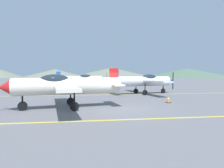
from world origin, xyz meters
TOP-DOWN VIEW (x-y plane):
  - ground_plane at (0.00, 0.00)m, footprint 400.00×400.00m
  - apron_line_near at (0.00, -3.49)m, footprint 80.00×0.16m
  - apron_line_far at (0.00, 8.83)m, footprint 80.00×0.16m
  - airplane_near at (-3.88, 0.38)m, footprint 8.35×9.54m
  - airplane_mid at (4.65, 9.05)m, footprint 8.35×9.54m
  - airplane_far at (-3.15, 17.94)m, footprint 8.29×9.54m
  - traffic_cone_front at (4.48, 1.88)m, footprint 0.36×0.36m
  - hill_centerleft at (-28.30, 151.58)m, footprint 53.07×53.07m
  - hill_centerright at (15.57, 119.46)m, footprint 63.87×63.87m
  - hill_right at (75.18, 124.53)m, footprint 69.16×69.16m

SIDE VIEW (x-z plane):
  - ground_plane at x=0.00m, z-range 0.00..0.00m
  - apron_line_near at x=0.00m, z-range 0.00..0.01m
  - apron_line_far at x=0.00m, z-range 0.00..0.01m
  - traffic_cone_front at x=4.48m, z-range -0.01..0.58m
  - airplane_near at x=-3.88m, z-range 0.18..3.04m
  - airplane_mid at x=4.65m, z-range 0.18..3.04m
  - airplane_far at x=-3.15m, z-range 0.18..3.04m
  - hill_centerleft at x=-28.30m, z-range 0.00..6.90m
  - hill_right at x=75.18m, z-range 0.00..7.12m
  - hill_centerright at x=15.57m, z-range 0.00..7.22m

